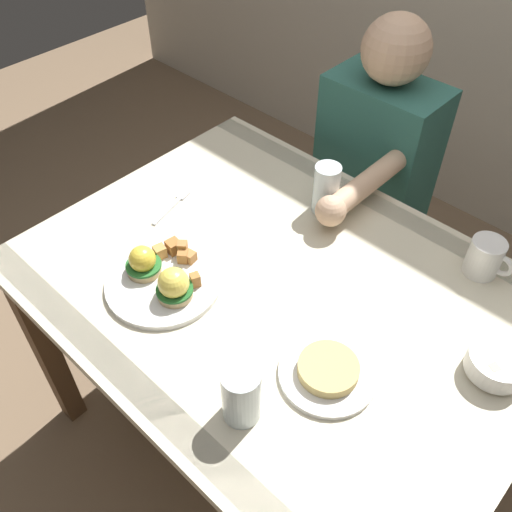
{
  "coord_description": "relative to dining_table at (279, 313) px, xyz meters",
  "views": [
    {
      "loc": [
        0.54,
        -0.66,
        1.7
      ],
      "look_at": [
        -0.08,
        0.0,
        0.78
      ],
      "focal_mm": 38.64,
      "sensor_mm": 36.0,
      "label": 1
    }
  ],
  "objects": [
    {
      "name": "side_plate",
      "position": [
        0.23,
        -0.12,
        0.12
      ],
      "size": [
        0.2,
        0.2,
        0.04
      ],
      "color": "white",
      "rests_on": "dining_table"
    },
    {
      "name": "ground_plane",
      "position": [
        0.0,
        0.0,
        -0.63
      ],
      "size": [
        6.0,
        6.0,
        0.0
      ],
      "primitive_type": "plane",
      "color": "#7F664C"
    },
    {
      "name": "coffee_mug",
      "position": [
        0.32,
        0.36,
        0.16
      ],
      "size": [
        0.11,
        0.08,
        0.09
      ],
      "color": "white",
      "rests_on": "dining_table"
    },
    {
      "name": "water_glass_far",
      "position": [
        -0.1,
        0.28,
        0.17
      ],
      "size": [
        0.07,
        0.07,
        0.14
      ],
      "color": "silver",
      "rests_on": "dining_table"
    },
    {
      "name": "dining_table",
      "position": [
        0.0,
        0.0,
        0.0
      ],
      "size": [
        1.2,
        0.9,
        0.74
      ],
      "color": "beige",
      "rests_on": "ground_plane"
    },
    {
      "name": "water_glass_extra",
      "position": [
        0.16,
        -0.3,
        0.16
      ],
      "size": [
        0.07,
        0.07,
        0.13
      ],
      "color": "silver",
      "rests_on": "dining_table"
    },
    {
      "name": "diner_person",
      "position": [
        -0.15,
        0.6,
        0.02
      ],
      "size": [
        0.34,
        0.54,
        1.14
      ],
      "color": "#33333D",
      "rests_on": "ground_plane"
    },
    {
      "name": "fork",
      "position": [
        -0.4,
        0.01,
        0.11
      ],
      "size": [
        0.06,
        0.15,
        0.0
      ],
      "color": "silver",
      "rests_on": "dining_table"
    },
    {
      "name": "fruit_bowl",
      "position": [
        0.47,
        0.12,
        0.14
      ],
      "size": [
        0.12,
        0.12,
        0.06
      ],
      "color": "white",
      "rests_on": "dining_table"
    },
    {
      "name": "eggs_benedict_plate",
      "position": [
        -0.2,
        -0.19,
        0.13
      ],
      "size": [
        0.27,
        0.27,
        0.09
      ],
      "color": "white",
      "rests_on": "dining_table"
    }
  ]
}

